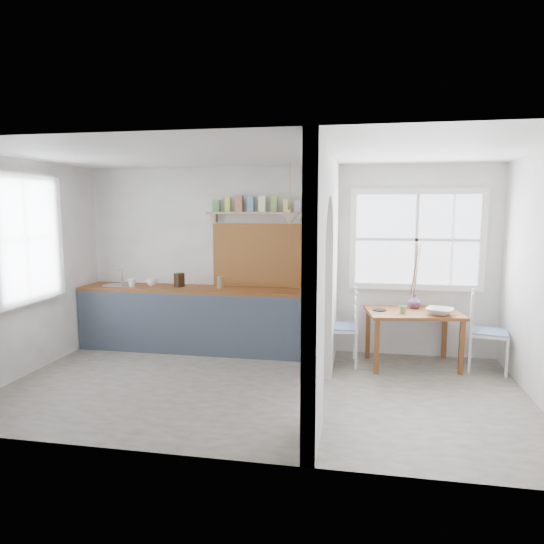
% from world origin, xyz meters
% --- Properties ---
extents(floor, '(5.80, 3.20, 0.01)m').
position_xyz_m(floor, '(0.00, 0.00, 0.00)').
color(floor, gray).
rests_on(floor, ground).
extents(ceiling, '(5.80, 3.20, 0.01)m').
position_xyz_m(ceiling, '(0.00, 0.00, 2.60)').
color(ceiling, white).
rests_on(ceiling, walls).
extents(walls, '(5.81, 3.21, 2.60)m').
position_xyz_m(walls, '(0.00, 0.00, 1.30)').
color(walls, white).
rests_on(walls, floor).
extents(partition, '(0.12, 3.20, 2.60)m').
position_xyz_m(partition, '(0.70, 0.06, 1.45)').
color(partition, white).
rests_on(partition, floor).
extents(kitchen_window, '(0.10, 1.16, 1.50)m').
position_xyz_m(kitchen_window, '(-2.87, 0.00, 1.65)').
color(kitchen_window, white).
rests_on(kitchen_window, walls).
extents(nook_window, '(1.76, 0.10, 1.30)m').
position_xyz_m(nook_window, '(1.80, 1.56, 1.60)').
color(nook_window, white).
rests_on(nook_window, walls).
extents(counter, '(3.50, 0.60, 0.90)m').
position_xyz_m(counter, '(-1.13, 1.33, 0.46)').
color(counter, brown).
rests_on(counter, floor).
extents(sink, '(0.40, 0.40, 0.02)m').
position_xyz_m(sink, '(-2.43, 1.30, 0.89)').
color(sink, silver).
rests_on(sink, counter).
extents(backsplash, '(1.65, 0.03, 0.90)m').
position_xyz_m(backsplash, '(-0.20, 1.58, 1.35)').
color(backsplash, brown).
rests_on(backsplash, walls).
extents(shelf, '(1.75, 0.20, 0.21)m').
position_xyz_m(shelf, '(-0.21, 1.49, 2.01)').
color(shelf, tan).
rests_on(shelf, walls).
extents(pendant_lamp, '(0.26, 0.26, 0.16)m').
position_xyz_m(pendant_lamp, '(0.15, 1.15, 1.88)').
color(pendant_lamp, beige).
rests_on(pendant_lamp, ceiling).
extents(utensil_rail, '(0.02, 0.50, 0.02)m').
position_xyz_m(utensil_rail, '(0.61, 0.90, 1.45)').
color(utensil_rail, silver).
rests_on(utensil_rail, partition).
extents(dining_table, '(1.25, 0.93, 0.72)m').
position_xyz_m(dining_table, '(1.75, 1.12, 0.36)').
color(dining_table, brown).
rests_on(dining_table, floor).
extents(chair_left, '(0.48, 0.48, 0.99)m').
position_xyz_m(chair_left, '(0.82, 1.05, 0.49)').
color(chair_left, silver).
rests_on(chair_left, floor).
extents(chair_right, '(0.54, 0.54, 0.99)m').
position_xyz_m(chair_right, '(2.66, 1.11, 0.50)').
color(chair_right, silver).
rests_on(chair_right, floor).
extents(kettle, '(0.26, 0.23, 0.25)m').
position_xyz_m(kettle, '(0.47, 1.19, 1.03)').
color(kettle, white).
rests_on(kettle, counter).
extents(mug_a, '(0.15, 0.15, 0.11)m').
position_xyz_m(mug_a, '(-2.15, 1.23, 0.96)').
color(mug_a, white).
rests_on(mug_a, counter).
extents(mug_b, '(0.16, 0.16, 0.11)m').
position_xyz_m(mug_b, '(-1.88, 1.32, 0.96)').
color(mug_b, white).
rests_on(mug_b, counter).
extents(knife_block, '(0.13, 0.15, 0.20)m').
position_xyz_m(knife_block, '(-1.47, 1.33, 1.00)').
color(knife_block, '#2F1F13').
rests_on(knife_block, counter).
extents(jar, '(0.13, 0.13, 0.16)m').
position_xyz_m(jar, '(-0.87, 1.34, 0.98)').
color(jar, '#8D754F').
rests_on(jar, counter).
extents(towel_magenta, '(0.02, 0.03, 0.50)m').
position_xyz_m(towel_magenta, '(0.58, 0.98, 0.28)').
color(towel_magenta, '#BD2362').
rests_on(towel_magenta, counter).
extents(towel_orange, '(0.02, 0.03, 0.55)m').
position_xyz_m(towel_orange, '(0.58, 0.95, 0.25)').
color(towel_orange, orange).
rests_on(towel_orange, counter).
extents(bowl, '(0.42, 0.42, 0.08)m').
position_xyz_m(bowl, '(2.05, 0.98, 0.76)').
color(bowl, silver).
rests_on(bowl, dining_table).
extents(table_cup, '(0.13, 0.13, 0.09)m').
position_xyz_m(table_cup, '(1.61, 1.00, 0.76)').
color(table_cup, '#7CA37B').
rests_on(table_cup, dining_table).
extents(plate, '(0.21, 0.21, 0.01)m').
position_xyz_m(plate, '(1.32, 1.08, 0.72)').
color(plate, black).
rests_on(plate, dining_table).
extents(vase, '(0.22, 0.22, 0.18)m').
position_xyz_m(vase, '(1.78, 1.31, 0.81)').
color(vase, '#543560').
rests_on(vase, dining_table).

